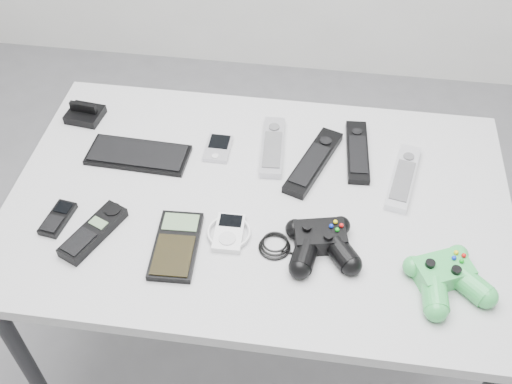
# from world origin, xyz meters

# --- Properties ---
(floor) EXTENTS (3.50, 3.50, 0.00)m
(floor) POSITION_xyz_m (0.00, 0.00, 0.00)
(floor) COLOR slate
(floor) RESTS_ON ground
(desk) EXTENTS (1.17, 0.75, 0.79)m
(desk) POSITION_xyz_m (0.05, 0.09, 0.72)
(desk) COLOR #A8A8AB
(desk) RESTS_ON floor
(pda_keyboard) EXTENTS (0.26, 0.12, 0.02)m
(pda_keyboard) POSITION_xyz_m (-0.26, 0.19, 0.79)
(pda_keyboard) COLOR black
(pda_keyboard) RESTS_ON desk
(dock_bracket) EXTENTS (0.10, 0.09, 0.05)m
(dock_bracket) POSITION_xyz_m (-0.45, 0.31, 0.81)
(dock_bracket) COLOR black
(dock_bracket) RESTS_ON desk
(pda) EXTENTS (0.06, 0.10, 0.02)m
(pda) POSITION_xyz_m (-0.07, 0.24, 0.79)
(pda) COLOR #ABABB2
(pda) RESTS_ON desk
(remote_silver_a) EXTENTS (0.07, 0.21, 0.02)m
(remote_silver_a) POSITION_xyz_m (0.07, 0.26, 0.80)
(remote_silver_a) COLOR #ABABB2
(remote_silver_a) RESTS_ON desk
(remote_black_a) EXTENTS (0.14, 0.25, 0.02)m
(remote_black_a) POSITION_xyz_m (0.17, 0.22, 0.80)
(remote_black_a) COLOR black
(remote_black_a) RESTS_ON desk
(remote_black_b) EXTENTS (0.07, 0.22, 0.02)m
(remote_black_b) POSITION_xyz_m (0.28, 0.27, 0.80)
(remote_black_b) COLOR black
(remote_black_b) RESTS_ON desk
(remote_silver_b) EXTENTS (0.09, 0.23, 0.02)m
(remote_silver_b) POSITION_xyz_m (0.39, 0.19, 0.80)
(remote_silver_b) COLOR silver
(remote_silver_b) RESTS_ON desk
(mobile_phone) EXTENTS (0.06, 0.11, 0.02)m
(mobile_phone) POSITION_xyz_m (-0.39, -0.04, 0.79)
(mobile_phone) COLOR black
(mobile_phone) RESTS_ON desk
(cordless_handset) EXTENTS (0.12, 0.18, 0.03)m
(cordless_handset) POSITION_xyz_m (-0.29, -0.08, 0.80)
(cordless_handset) COLOR black
(cordless_handset) RESTS_ON desk
(calculator) EXTENTS (0.10, 0.19, 0.02)m
(calculator) POSITION_xyz_m (-0.10, -0.08, 0.79)
(calculator) COLOR black
(calculator) RESTS_ON desk
(mp3_player) EXTENTS (0.10, 0.11, 0.02)m
(mp3_player) POSITION_xyz_m (0.00, -0.03, 0.80)
(mp3_player) COLOR silver
(mp3_player) RESTS_ON desk
(controller_black) EXTENTS (0.29, 0.22, 0.05)m
(controller_black) POSITION_xyz_m (0.21, -0.04, 0.81)
(controller_black) COLOR black
(controller_black) RESTS_ON desk
(controller_green) EXTENTS (0.21, 0.22, 0.05)m
(controller_green) POSITION_xyz_m (0.47, -0.10, 0.81)
(controller_green) COLOR green
(controller_green) RESTS_ON desk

